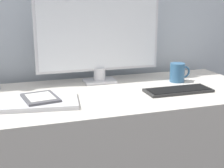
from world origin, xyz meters
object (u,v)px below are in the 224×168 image
(ereader, at_px, (40,98))
(laptop, at_px, (37,101))
(coffee_mug, at_px, (178,72))
(keyboard, at_px, (178,90))
(monitor, at_px, (99,36))

(ereader, bearing_deg, laptop, -164.71)
(ereader, xyz_separation_m, coffee_mug, (0.71, 0.14, 0.03))
(keyboard, height_order, ereader, ereader)
(monitor, distance_m, keyboard, 0.47)
(keyboard, xyz_separation_m, ereader, (-0.62, 0.02, 0.02))
(monitor, height_order, laptop, monitor)
(monitor, bearing_deg, ereader, -141.31)
(keyboard, distance_m, laptop, 0.64)
(laptop, bearing_deg, monitor, 37.91)
(laptop, relative_size, ereader, 1.92)
(monitor, xyz_separation_m, laptop, (-0.34, -0.26, -0.23))
(monitor, bearing_deg, keyboard, -43.16)
(keyboard, relative_size, coffee_mug, 2.78)
(keyboard, xyz_separation_m, laptop, (-0.64, 0.02, 0.00))
(keyboard, relative_size, laptop, 0.88)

